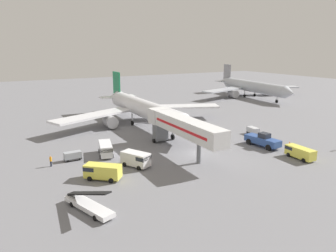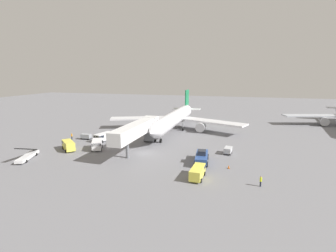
# 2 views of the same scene
# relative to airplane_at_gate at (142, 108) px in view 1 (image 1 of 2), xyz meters

# --- Properties ---
(ground_plane) EXTENTS (300.00, 300.00, 0.00)m
(ground_plane) POSITION_rel_airplane_at_gate_xyz_m (-1.10, -24.03, -3.91)
(ground_plane) COLOR slate
(airplane_at_gate) EXTENTS (43.08, 43.73, 11.44)m
(airplane_at_gate) POSITION_rel_airplane_at_gate_xyz_m (0.00, 0.00, 0.00)
(airplane_at_gate) COLOR silver
(airplane_at_gate) RESTS_ON ground
(jet_bridge) EXTENTS (3.48, 21.01, 6.53)m
(jet_bridge) POSITION_rel_airplane_at_gate_xyz_m (-2.97, -22.10, 0.93)
(jet_bridge) COLOR silver
(jet_bridge) RESTS_ON ground
(pushback_tug) EXTENTS (3.07, 7.11, 2.66)m
(pushback_tug) POSITION_rel_airplane_at_gate_xyz_m (12.26, -26.73, -2.69)
(pushback_tug) COLOR #2D4C8E
(pushback_tug) RESTS_ON ground
(belt_loader_truck) EXTENTS (4.02, 7.55, 3.43)m
(belt_loader_truck) POSITION_rel_airplane_at_gate_xyz_m (-22.44, -34.44, -3.13)
(belt_loader_truck) COLOR white
(belt_loader_truck) RESTS_ON ground
(service_van_outer_right) EXTENTS (3.20, 5.66, 2.12)m
(service_van_outer_right) POSITION_rel_airplane_at_gate_xyz_m (-14.78, -17.32, -2.70)
(service_van_outer_right) COLOR white
(service_van_outer_right) RESTS_ON ground
(service_van_far_right) EXTENTS (3.90, 4.99, 2.25)m
(service_van_far_right) POSITION_rel_airplane_at_gate_xyz_m (-12.28, -24.58, -2.63)
(service_van_far_right) COLOR white
(service_van_far_right) RESTS_ON ground
(service_van_near_left) EXTENTS (5.06, 4.77, 2.14)m
(service_van_near_left) POSITION_rel_airplane_at_gate_xyz_m (-18.43, -26.64, -2.69)
(service_van_near_left) COLOR #E5DB4C
(service_van_near_left) RESTS_ON ground
(service_van_far_left) EXTENTS (2.25, 5.06, 1.94)m
(service_van_far_left) POSITION_rel_airplane_at_gate_xyz_m (12.76, -34.43, -2.79)
(service_van_far_left) COLOR #E5DB4C
(service_van_far_left) RESTS_ON ground
(baggage_cart_mid_center) EXTENTS (1.77, 2.85, 1.47)m
(baggage_cart_mid_center) POSITION_rel_airplane_at_gate_xyz_m (16.93, -19.44, -3.09)
(baggage_cart_mid_center) COLOR #38383D
(baggage_cart_mid_center) RESTS_ON ground
(baggage_cart_far_center) EXTENTS (2.72, 1.30, 1.45)m
(baggage_cart_far_center) POSITION_rel_airplane_at_gate_xyz_m (-20.25, -16.98, -3.11)
(baggage_cart_far_center) COLOR #38383D
(baggage_cart_far_center) RESTS_ON ground
(ground_crew_worker_foreground) EXTENTS (0.38, 0.38, 1.76)m
(ground_crew_worker_foreground) POSITION_rel_airplane_at_gate_xyz_m (-23.81, -18.05, -2.98)
(ground_crew_worker_foreground) COLOR #1E2333
(ground_crew_worker_foreground) RESTS_ON ground
(safety_cone_alpha) EXTENTS (0.42, 0.42, 0.64)m
(safety_cone_alpha) POSITION_rel_airplane_at_gate_xyz_m (17.58, -28.46, -3.60)
(safety_cone_alpha) COLOR black
(safety_cone_alpha) RESTS_ON ground
(airplane_background) EXTENTS (41.68, 42.18, 11.29)m
(airplane_background) POSITION_rel_airplane_at_gate_xyz_m (53.67, 19.76, -0.05)
(airplane_background) COLOR #B7BCC6
(airplane_background) RESTS_ON ground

